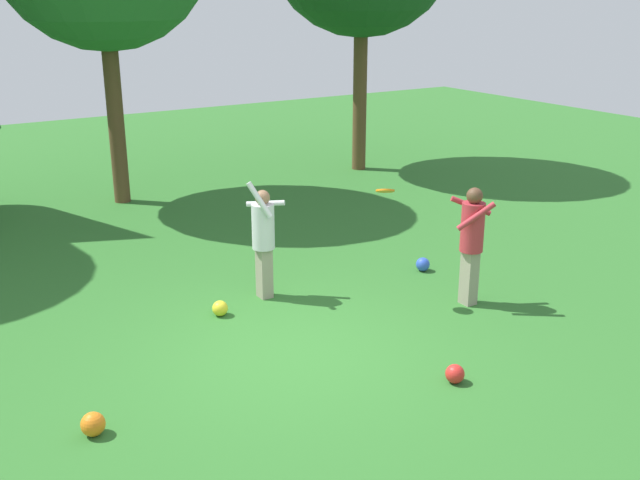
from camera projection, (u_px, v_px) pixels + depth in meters
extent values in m
plane|color=#2D6B28|center=(292.00, 353.00, 9.67)|extent=(40.00, 40.00, 0.00)
cube|color=gray|center=(264.00, 273.00, 11.31)|extent=(0.19, 0.22, 0.79)
cylinder|color=silver|center=(263.00, 226.00, 11.08)|extent=(0.34, 0.34, 0.68)
sphere|color=#8C6647|center=(262.00, 198.00, 10.94)|extent=(0.22, 0.22, 0.22)
cylinder|color=silver|center=(266.00, 203.00, 11.17)|extent=(0.50, 0.44, 0.13)
cylinder|color=silver|center=(259.00, 200.00, 10.74)|extent=(0.34, 0.31, 0.53)
cube|color=gray|center=(469.00, 277.00, 11.06)|extent=(0.19, 0.22, 0.84)
cylinder|color=#B72D38|center=(472.00, 227.00, 10.81)|extent=(0.34, 0.34, 0.73)
sphere|color=brown|center=(475.00, 196.00, 10.66)|extent=(0.24, 0.24, 0.24)
cylinder|color=#B72D38|center=(476.00, 216.00, 10.55)|extent=(0.50, 0.35, 0.43)
cylinder|color=#B72D38|center=(471.00, 206.00, 10.92)|extent=(0.55, 0.39, 0.30)
cylinder|color=orange|center=(385.00, 191.00, 10.63)|extent=(0.37, 0.37, 0.12)
sphere|color=orange|center=(93.00, 424.00, 7.86)|extent=(0.26, 0.26, 0.26)
sphere|color=yellow|center=(220.00, 308.00, 10.74)|extent=(0.23, 0.23, 0.23)
sphere|color=red|center=(455.00, 374.00, 8.91)|extent=(0.23, 0.23, 0.23)
sphere|color=blue|center=(423.00, 264.00, 12.44)|extent=(0.23, 0.23, 0.23)
cylinder|color=brown|center=(360.00, 87.00, 18.86)|extent=(0.35, 0.35, 4.23)
cylinder|color=brown|center=(115.00, 108.00, 15.89)|extent=(0.35, 0.35, 4.12)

